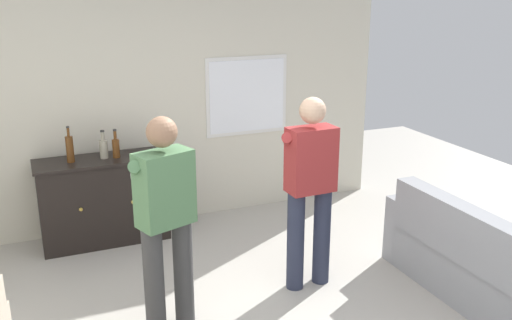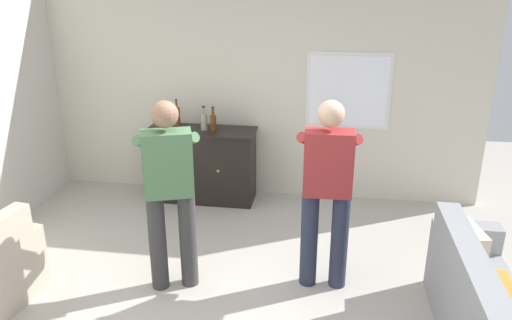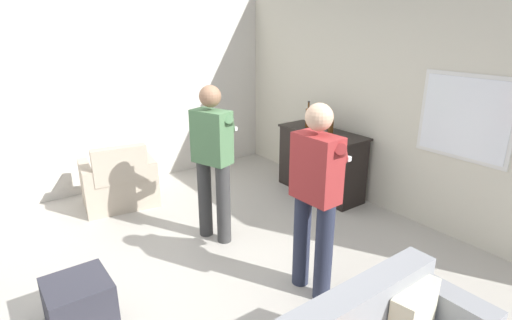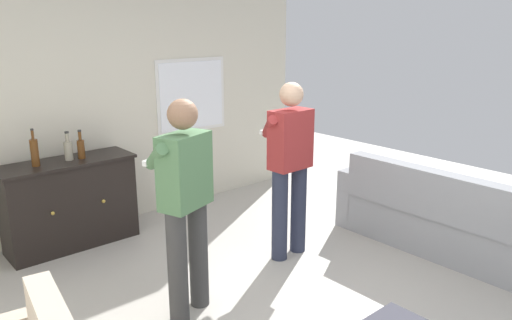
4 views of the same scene
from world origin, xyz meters
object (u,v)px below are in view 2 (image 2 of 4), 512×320
bottle_wine_green (213,122)px  person_standing_right (327,187)px  sideboard_cabinet (202,165)px  bottle_spirits_clear (204,121)px  bottle_liquor_amber (177,118)px  person_standing_left (170,188)px

bottle_wine_green → person_standing_right: 2.07m
sideboard_cabinet → bottle_spirits_clear: bearing=6.2°
sideboard_cabinet → bottle_liquor_amber: bottle_liquor_amber is taller
bottle_liquor_amber → person_standing_left: size_ratio=0.21×
sideboard_cabinet → person_standing_right: size_ratio=0.77×
sideboard_cabinet → bottle_spirits_clear: 0.55m
bottle_wine_green → person_standing_left: 1.79m
bottle_wine_green → person_standing_left: person_standing_left is taller
bottle_spirits_clear → bottle_wine_green: bearing=-11.3°
bottle_liquor_amber → person_standing_right: 2.38m
sideboard_cabinet → person_standing_left: person_standing_left is taller
bottle_wine_green → person_standing_right: person_standing_right is taller
sideboard_cabinet → bottle_liquor_amber: size_ratio=3.59×
bottle_spirits_clear → person_standing_right: bearing=-47.6°
person_standing_left → bottle_liquor_amber: bearing=105.0°
bottle_wine_green → person_standing_left: size_ratio=0.17×
sideboard_cabinet → bottle_spirits_clear: (0.04, 0.00, 0.55)m
sideboard_cabinet → bottle_wine_green: (0.16, -0.02, 0.55)m
bottle_liquor_amber → person_standing_left: 1.87m
bottle_liquor_amber → bottle_spirits_clear: (0.32, 0.01, -0.03)m
person_standing_right → bottle_spirits_clear: bearing=132.4°
bottle_wine_green → person_standing_right: (1.34, -1.57, -0.06)m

